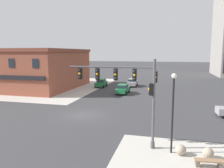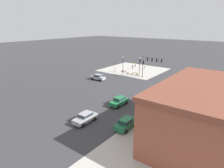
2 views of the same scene
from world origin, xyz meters
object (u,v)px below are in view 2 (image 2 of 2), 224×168
at_px(pedestrian_at_curb, 135,64).
at_px(bollard_sphere_curb_c, 128,73).
at_px(bench_mid_block, 124,71).
at_px(street_lamp_corner_near, 139,65).
at_px(bollard_sphere_curb_b, 133,74).
at_px(pedestrian_walking_east, 133,67).
at_px(car_cross_eastbound, 98,77).
at_px(pedestrian_with_bag, 145,67).
at_px(traffic_signal_main, 148,63).
at_px(car_main_northbound_near, 119,101).
at_px(pedestrian_near_bench, 115,69).
at_px(street_lamp_mid_sidewalk, 123,63).
at_px(car_main_southbound_far, 85,117).
at_px(bench_near_signal, 135,73).
at_px(bollard_sphere_curb_a, 138,75).
at_px(car_main_northbound_far, 126,123).

bearing_deg(pedestrian_at_curb, bollard_sphere_curb_c, 110.50).
distance_m(bench_mid_block, street_lamp_corner_near, 7.73).
distance_m(bollard_sphere_curb_b, pedestrian_walking_east, 8.45).
distance_m(bollard_sphere_curb_b, bollard_sphere_curb_c, 1.59).
xyz_separation_m(bench_mid_block, car_cross_eastbound, (0.50, 12.83, 0.59)).
bearing_deg(car_cross_eastbound, pedestrian_with_bag, -101.28).
height_order(bollard_sphere_curb_c, street_lamp_corner_near, street_lamp_corner_near).
relative_size(traffic_signal_main, street_lamp_corner_near, 1.18).
bearing_deg(traffic_signal_main, car_main_northbound_near, 103.38).
xyz_separation_m(bollard_sphere_curb_c, pedestrian_walking_east, (2.88, -7.19, 0.49)).
bearing_deg(traffic_signal_main, pedestrian_near_bench, -3.24).
distance_m(pedestrian_near_bench, car_cross_eastbound, 11.38).
height_order(traffic_signal_main, street_lamp_mid_sidewalk, traffic_signal_main).
xyz_separation_m(pedestrian_at_curb, car_main_southbound_far, (-16.21, 43.08, -0.01)).
relative_size(traffic_signal_main, pedestrian_with_bag, 4.12).
distance_m(bench_mid_block, pedestrian_at_curb, 9.89).
relative_size(bollard_sphere_curb_c, bench_mid_block, 0.41).
bearing_deg(pedestrian_at_curb, bench_mid_block, 98.86).
relative_size(pedestrian_near_bench, pedestrian_with_bag, 0.94).
bearing_deg(pedestrian_near_bench, car_cross_eastbound, 100.75).
xyz_separation_m(pedestrian_at_curb, street_lamp_corner_near, (-8.29, 11.50, 2.70)).
xyz_separation_m(bollard_sphere_curb_b, bench_near_signal, (-0.15, -1.29, -0.06)).
distance_m(traffic_signal_main, bollard_sphere_curb_a, 5.72).
height_order(bench_near_signal, car_main_northbound_near, car_main_northbound_near).
relative_size(traffic_signal_main, bollard_sphere_curb_b, 8.99).
distance_m(bollard_sphere_curb_b, car_main_northbound_near, 24.97).
bearing_deg(bollard_sphere_curb_b, street_lamp_corner_near, 174.18).
bearing_deg(bollard_sphere_curb_c, pedestrian_with_bag, -95.52).
relative_size(car_main_northbound_far, car_cross_eastbound, 0.99).
bearing_deg(street_lamp_corner_near, car_cross_eastbound, 56.71).
bearing_deg(bench_mid_block, pedestrian_walking_east, -88.15).
distance_m(bench_near_signal, car_main_southbound_far, 34.67).
relative_size(pedestrian_with_bag, car_main_southbound_far, 0.38).
bearing_deg(pedestrian_with_bag, car_main_northbound_far, 114.39).
bearing_deg(bollard_sphere_curb_b, bollard_sphere_curb_c, 1.48).
bearing_deg(car_main_northbound_far, street_lamp_corner_near, -63.79).
bearing_deg(bollard_sphere_curb_c, street_lamp_corner_near, 177.03).
xyz_separation_m(street_lamp_corner_near, car_main_northbound_far, (-14.33, 29.11, -2.71)).
height_order(bollard_sphere_curb_b, car_cross_eastbound, car_cross_eastbound).
bearing_deg(bollard_sphere_curb_b, car_main_southbound_far, 108.10).
relative_size(car_main_northbound_near, car_main_northbound_far, 1.00).
height_order(bollard_sphere_curb_a, car_main_northbound_far, car_main_northbound_far).
bearing_deg(bench_mid_block, traffic_signal_main, 166.54).
xyz_separation_m(bollard_sphere_curb_a, bollard_sphere_curb_c, (3.42, -0.01, 0.00)).
bearing_deg(car_main_northbound_far, bench_mid_block, -55.64).
distance_m(car_main_northbound_near, car_main_northbound_far, 9.15).
relative_size(traffic_signal_main, car_main_southbound_far, 1.55).
relative_size(pedestrian_walking_east, car_cross_eastbound, 0.34).
bearing_deg(bench_near_signal, car_cross_eastbound, 68.58).
bearing_deg(pedestrian_walking_east, bench_mid_block, 91.85).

